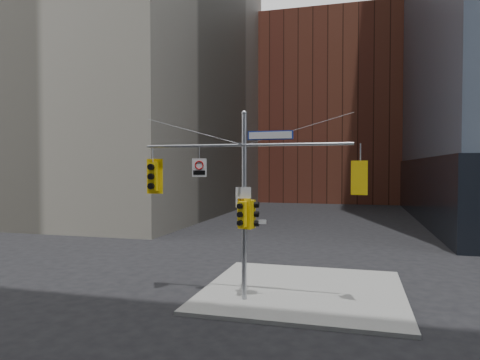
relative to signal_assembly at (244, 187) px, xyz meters
The scene contains 13 objects.
ground 4.85m from the signal_assembly, 90.00° to the right, with size 160.00×160.00×0.00m, color black.
sidewalk_corner 5.18m from the signal_assembly, 45.10° to the left, with size 8.00×8.00×0.15m, color gray.
brick_midrise 56.82m from the signal_assembly, 90.00° to the left, with size 26.00×20.00×28.00m, color brown.
signal_assembly is the anchor object (origin of this frame).
traffic_light_west_arm 3.80m from the signal_assembly, behind, with size 0.68×0.56×1.42m.
traffic_light_east_arm 4.23m from the signal_assembly, ahead, with size 0.56×0.51×1.19m.
traffic_light_pole_side 1.07m from the signal_assembly, ahead, with size 0.41×0.35×1.06m.
traffic_light_pole_front 1.03m from the signal_assembly, 89.70° to the right, with size 0.54×0.51×1.16m.
street_sign_blade 2.17m from the signal_assembly, ahead, with size 1.72×0.08×0.33m.
regulatory_sign_arm 1.95m from the signal_assembly, behind, with size 0.57×0.11×0.71m.
regulatory_sign_pole 0.42m from the signal_assembly, 90.00° to the right, with size 0.59×0.10×0.77m.
street_blade_ew 1.37m from the signal_assembly, ahead, with size 0.79×0.12×0.16m.
street_blade_ns 1.66m from the signal_assembly, 90.00° to the left, with size 0.05×0.80×0.16m.
Camera 1 is at (4.11, -13.58, 5.16)m, focal length 32.00 mm.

